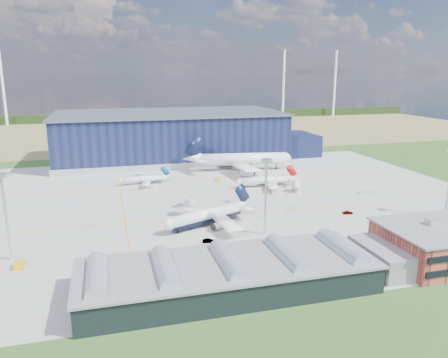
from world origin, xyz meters
TOP-DOWN VIEW (x-y plane):
  - ground at (0.00, 0.00)m, footprint 600.00×600.00m
  - apron at (0.00, 10.00)m, footprint 220.00×160.00m
  - farmland at (0.00, 220.00)m, footprint 600.00×220.00m
  - treeline at (0.00, 300.00)m, footprint 600.00×8.00m
  - hangar at (2.81, 94.80)m, footprint 145.00×62.00m
  - glass_concourse at (-6.45, -60.00)m, footprint 78.00×23.00m
  - light_mast_west at (-60.00, -30.00)m, footprint 2.60×2.60m
  - light_mast_center at (10.00, -30.00)m, footprint 2.60×2.60m
  - airliner_navy at (-5.36, -18.34)m, footprint 44.82×44.44m
  - airliner_red at (29.24, 22.00)m, footprint 28.33×27.75m
  - airliner_widebody at (30.17, 55.00)m, footprint 61.38×60.41m
  - airliner_regional at (-20.12, 40.00)m, footprint 24.09×23.62m
  - gse_tug_a at (-57.07, -35.98)m, footprint 2.34×3.82m
  - gse_tug_b at (-33.63, -36.18)m, footprint 1.80×2.67m
  - gse_cart_a at (-5.37, 7.40)m, footprint 3.12×3.75m
  - gse_van_b at (65.31, 0.39)m, footprint 5.69×4.88m
  - gse_tug_c at (12.95, 37.51)m, footprint 1.98×3.06m
  - gse_cart_b at (-16.10, 31.84)m, footprint 3.55×2.97m
  - airstair at (38.85, 11.52)m, footprint 2.92×5.70m
  - car_a at (44.09, -19.80)m, footprint 3.73×1.86m
  - car_b at (-7.87, -32.42)m, footprint 3.87×2.13m

SIDE VIEW (x-z plane):
  - ground at x=0.00m, z-range 0.00..0.00m
  - farmland at x=0.00m, z-range -0.01..0.01m
  - apron at x=0.00m, z-range -0.01..0.07m
  - gse_tug_b at x=-33.63m, z-range 0.00..1.15m
  - car_b at x=-7.87m, z-range 0.00..1.21m
  - car_a at x=44.09m, z-range 0.00..1.22m
  - gse_tug_c at x=12.95m, z-range 0.00..1.31m
  - gse_cart_b at x=-16.10m, z-range 0.00..1.31m
  - gse_cart_a at x=-5.37m, z-range 0.00..1.39m
  - gse_tug_a at x=-57.07m, z-range 0.00..1.59m
  - gse_van_b at x=65.31m, z-range 0.00..2.40m
  - airstair at x=38.85m, z-range 0.00..3.49m
  - glass_concourse at x=-6.45m, z-range -0.61..7.99m
  - airliner_regional at x=-20.12m, z-range 0.00..7.41m
  - treeline at x=0.00m, z-range 0.00..8.00m
  - airliner_red at x=29.24m, z-range 0.00..9.01m
  - airliner_navy at x=-5.36m, z-range 0.00..11.17m
  - airliner_widebody at x=30.17m, z-range 0.00..17.58m
  - hangar at x=2.81m, z-range -1.43..24.67m
  - light_mast_west at x=-60.00m, z-range 3.93..26.93m
  - light_mast_center at x=10.00m, z-range 3.93..26.93m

